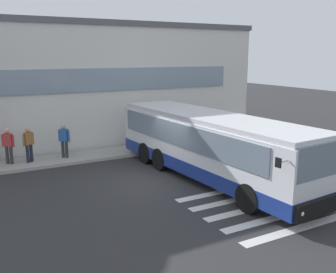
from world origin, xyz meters
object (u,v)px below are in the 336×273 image
Objects in this scene: bus_main_foreground at (211,147)px; passenger_at_curb_edge at (64,138)px; passenger_near_column at (8,144)px; passenger_by_doorway at (29,143)px.

passenger_at_curb_edge is (-4.72, 5.61, -0.22)m from bus_main_foreground.
passenger_near_column is 2.53m from passenger_at_curb_edge.
passenger_at_curb_edge is (2.53, -0.11, 0.03)m from passenger_near_column.
bus_main_foreground is 9.24m from passenger_near_column.
passenger_near_column is at bearing 141.73° from bus_main_foreground.
bus_main_foreground reaches higher than passenger_at_curb_edge.
passenger_near_column and passenger_at_curb_edge have the same top height.
passenger_by_doorway is at bearing -179.14° from passenger_at_curb_edge.
bus_main_foreground is at bearing -38.27° from passenger_near_column.
bus_main_foreground is 7.34m from passenger_at_curb_edge.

